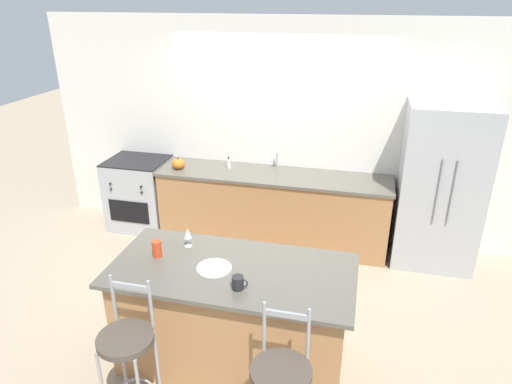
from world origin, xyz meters
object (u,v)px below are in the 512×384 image
Objects in this scene: refrigerator at (440,187)px; oven_range at (140,193)px; bar_stool_near at (128,352)px; coffee_mug at (238,283)px; soap_bottle at (229,163)px; pumpkin_decoration at (178,164)px; dinner_plate at (214,268)px; wine_glass at (188,234)px; tumbler_cup at (157,249)px.

oven_range is (-3.71, 0.01, -0.46)m from refrigerator.
bar_stool_near is 9.27× the size of coffee_mug.
soap_bottle is at bearing 178.22° from refrigerator.
pumpkin_decoration reaches higher than coffee_mug.
soap_bottle is at bearing 104.07° from dinner_plate.
oven_range is 7.61× the size of coffee_mug.
soap_bottle is (-0.14, 2.91, 0.35)m from bar_stool_near.
oven_range is 2.44m from wine_glass.
dinner_plate is 2.25× the size of coffee_mug.
dinner_plate is at bearing -60.61° from pumpkin_decoration.
pumpkin_decoration is at bearing 119.39° from dinner_plate.
oven_range is 3.16m from bar_stool_near.
tumbler_cup and pumpkin_decoration have the same top height.
bar_stool_near is 2.86m from pumpkin_decoration.
refrigerator is 10.76× the size of wine_glass.
pumpkin_decoration is at bearing -163.67° from soap_bottle.
refrigerator is 12.97× the size of soap_bottle.
bar_stool_near is at bearing -74.88° from pumpkin_decoration.
dinner_plate is 1.70× the size of pumpkin_decoration.
bar_stool_near reaches higher than wine_glass.
pumpkin_decoration is (-0.64, 1.98, -0.02)m from tumbler_cup.
tumbler_cup is at bearing -88.86° from soap_bottle.
dinner_plate is at bearing -131.89° from refrigerator.
tumbler_cup is at bearing -139.62° from refrigerator.
refrigerator reaches higher than wine_glass.
wine_glass is 1.41× the size of coffee_mug.
bar_stool_near reaches higher than soap_bottle.
refrigerator is 2.88m from coffee_mug.
wine_glass is at bearing -52.11° from oven_range.
bar_stool_near is 6.60× the size of wine_glass.
wine_glass is 0.76m from coffee_mug.
coffee_mug is at bearing -49.17° from oven_range.
oven_range is 0.82m from pumpkin_decoration.
pumpkin_decoration reaches higher than soap_bottle.
dinner_plate is 0.33m from coffee_mug.
coffee_mug is 2.66m from pumpkin_decoration.
pumpkin_decoration is at bearing -178.19° from refrigerator.
wine_glass reaches higher than dinner_plate.
coffee_mug is 2.56m from soap_bottle.
bar_stool_near is at bearing -129.48° from refrigerator.
oven_range is at bearing 121.36° from tumbler_cup.
oven_range is 3.16m from coffee_mug.
tumbler_cup reaches higher than oven_range.
coffee_mug is (0.26, -0.21, 0.04)m from dinner_plate.
tumbler_cup reaches higher than coffee_mug.
refrigerator is 6.71× the size of dinner_plate.
refrigerator reaches higher than oven_range.
refrigerator is 3.20m from tumbler_cup.
bar_stool_near reaches higher than coffee_mug.
tumbler_cup is at bearing 97.57° from bar_stool_near.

